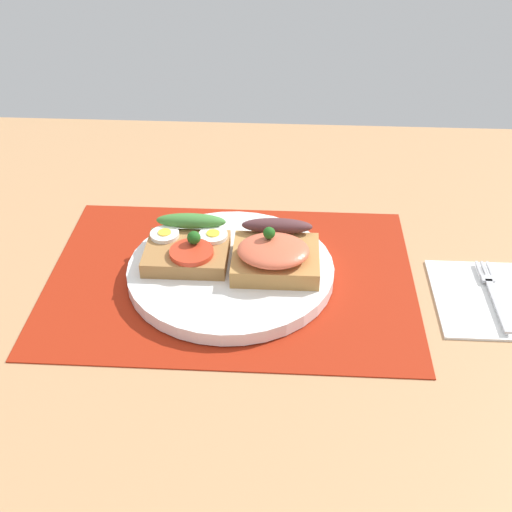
{
  "coord_description": "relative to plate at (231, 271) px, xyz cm",
  "views": [
    {
      "loc": [
        6.53,
        -62.72,
        48.0
      ],
      "look_at": [
        3.0,
        0.0,
        3.38
      ],
      "focal_mm": 46.3,
      "sensor_mm": 36.0,
      "label": 1
    }
  ],
  "objects": [
    {
      "name": "napkin",
      "position": [
        29.45,
        -2.43,
        -0.79
      ],
      "size": [
        11.51,
        14.1,
        0.6
      ],
      "primitive_type": "cube",
      "color": "white",
      "rests_on": "ground_plane"
    },
    {
      "name": "sandwich_egg_tomato",
      "position": [
        -5.22,
        1.63,
        2.21
      ],
      "size": [
        9.8,
        9.5,
        4.02
      ],
      "color": "#A06E3C",
      "rests_on": "plate"
    },
    {
      "name": "fork",
      "position": [
        30.39,
        -2.01,
        -0.33
      ],
      "size": [
        1.62,
        12.91,
        0.32
      ],
      "color": "#B7B7BC",
      "rests_on": "napkin"
    },
    {
      "name": "ground_plane",
      "position": [
        0.0,
        0.0,
        -2.69
      ],
      "size": [
        120.0,
        90.0,
        3.2
      ],
      "primitive_type": "cube",
      "color": "tan"
    },
    {
      "name": "placemat",
      "position": [
        0.0,
        0.0,
        -0.94
      ],
      "size": [
        43.59,
        31.12,
        0.3
      ],
      "primitive_type": "cube",
      "color": "#9D220E",
      "rests_on": "ground_plane"
    },
    {
      "name": "sandwich_salmon",
      "position": [
        5.21,
        -0.19,
        2.77
      ],
      "size": [
        10.1,
        10.26,
        5.48
      ],
      "color": "#B47F42",
      "rests_on": "plate"
    },
    {
      "name": "plate",
      "position": [
        0.0,
        0.0,
        0.0
      ],
      "size": [
        24.5,
        24.5,
        1.58
      ],
      "primitive_type": "cylinder",
      "color": "white",
      "rests_on": "placemat"
    }
  ]
}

